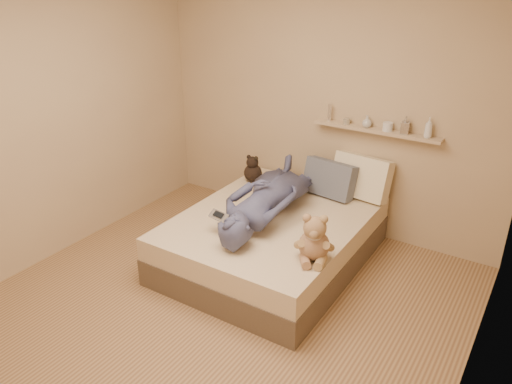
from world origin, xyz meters
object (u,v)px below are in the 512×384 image
Objects in this scene: bed at (273,239)px; dark_plush at (253,170)px; game_console at (219,216)px; teddy_bear at (314,241)px; pillow_cream at (361,177)px; person at (268,196)px; wall_shelf at (376,130)px; pillow_grey at (329,179)px.

dark_plush reaches higher than bed.
teddy_bear is (0.84, 0.06, -0.00)m from game_console.
person is (-0.54, -0.82, -0.01)m from pillow_cream.
wall_shelf is (1.13, 0.34, 0.53)m from dark_plush.
person is at bearing -112.36° from pillow_grey.
teddy_bear is 0.25× the size of person.
pillow_cream reaches higher than teddy_bear.
teddy_bear is 0.32× the size of wall_shelf.
pillow_cream is 0.46× the size of wall_shelf.
pillow_grey is 0.32× the size of person.
teddy_bear is 0.71× the size of pillow_cream.
dark_plush is (-0.36, 1.07, -0.04)m from game_console.
teddy_bear reaches higher than pillow_grey.
pillow_grey is (0.44, 1.19, 0.01)m from game_console.
game_console is at bearing -117.92° from pillow_cream.
wall_shelf is (0.55, 0.91, 0.88)m from bed.
pillow_grey is 0.42× the size of wall_shelf.
bed is 1.38m from wall_shelf.
wall_shelf is (0.61, 0.89, 0.46)m from person.
game_console is 0.69× the size of dark_plush.
bed is 6.66× the size of dark_plush.
pillow_cream is at bearing 27.82° from pillow_grey.
pillow_cream is at bearing 59.76° from bed.
wall_shelf reaches higher than teddy_bear.
bed is 1.05m from pillow_cream.
dark_plush reaches higher than game_console.
pillow_grey is 0.62m from wall_shelf.
wall_shelf is at bearing 92.92° from teddy_bear.
wall_shelf is (-0.07, 1.35, 0.49)m from teddy_bear.
wall_shelf reaches higher than pillow_cream.
person is at bearing -46.87° from dark_plush.
bed is at bearing 144.46° from teddy_bear.
pillow_grey is at bearing 8.35° from dark_plush.
teddy_bear is 1.57m from dark_plush.
person is (-0.68, 0.46, 0.03)m from teddy_bear.
game_console is 0.36× the size of pillow_cream.
game_console is at bearing -110.27° from pillow_grey.
person is at bearing 166.35° from bed.
pillow_grey is (-0.27, -0.14, -0.03)m from pillow_cream.
dark_plush is 0.24× the size of wall_shelf.
wall_shelf reaches higher than dark_plush.
game_console is 0.13× the size of person.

